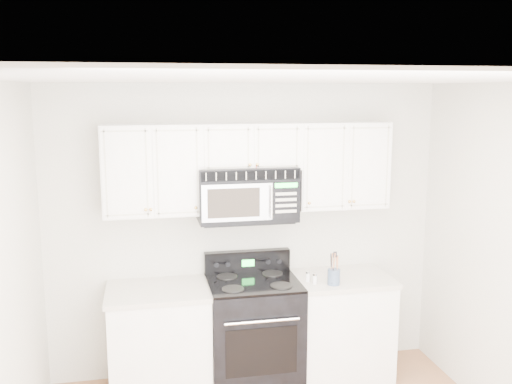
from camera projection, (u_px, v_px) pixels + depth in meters
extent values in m
cube|color=silver|center=(302.00, 79.00, 3.20)|extent=(3.50, 3.50, 0.01)
cube|color=silver|center=(246.00, 231.00, 5.11)|extent=(3.50, 0.01, 2.60)
cube|color=white|center=(160.00, 343.00, 4.80)|extent=(0.82, 0.63, 0.88)
cube|color=beige|center=(158.00, 291.00, 4.72)|extent=(0.86, 0.65, 0.04)
cube|color=black|center=(161.00, 383.00, 4.91)|extent=(0.82, 0.55, 0.10)
cube|color=white|center=(340.00, 328.00, 5.12)|extent=(0.82, 0.63, 0.88)
cube|color=beige|center=(342.00, 279.00, 5.04)|extent=(0.86, 0.65, 0.04)
cube|color=black|center=(338.00, 366.00, 5.22)|extent=(0.82, 0.55, 0.10)
cube|color=black|center=(254.00, 334.00, 4.94)|extent=(0.77, 0.66, 0.92)
cube|color=black|center=(262.00, 352.00, 4.62)|extent=(0.59, 0.01, 0.41)
cylinder|color=white|center=(262.00, 322.00, 4.55)|extent=(0.61, 0.02, 0.02)
cube|color=black|center=(254.00, 282.00, 4.86)|extent=(0.77, 0.66, 0.02)
cube|color=black|center=(247.00, 262.00, 5.12)|extent=(0.77, 0.08, 0.20)
cube|color=#28DE42|center=(248.00, 263.00, 5.08)|extent=(0.11, 0.00, 0.06)
cube|color=white|center=(152.00, 170.00, 4.69)|extent=(0.80, 0.33, 0.75)
cube|color=white|center=(341.00, 165.00, 5.01)|extent=(0.80, 0.33, 0.75)
cube|color=white|center=(249.00, 146.00, 4.82)|extent=(0.84, 0.33, 0.39)
sphere|color=#DEAA53|center=(151.00, 210.00, 4.56)|extent=(0.03, 0.03, 0.03)
sphere|color=#DEAA53|center=(196.00, 208.00, 4.63)|extent=(0.03, 0.03, 0.03)
sphere|color=#DEAA53|center=(309.00, 203.00, 4.82)|extent=(0.03, 0.03, 0.03)
sphere|color=#DEAA53|center=(350.00, 202.00, 4.89)|extent=(0.03, 0.03, 0.03)
sphere|color=#DEAA53|center=(250.00, 165.00, 4.66)|extent=(0.03, 0.03, 0.03)
sphere|color=#DEAA53|center=(257.00, 165.00, 4.67)|extent=(0.03, 0.03, 0.03)
cylinder|color=red|center=(256.00, 171.00, 4.68)|extent=(0.00, 0.00, 0.11)
sphere|color=#DEAA53|center=(256.00, 178.00, 4.69)|extent=(0.04, 0.04, 0.04)
cube|color=black|center=(246.00, 193.00, 4.84)|extent=(0.83, 0.42, 0.46)
cube|color=beige|center=(251.00, 175.00, 4.61)|extent=(0.81, 0.01, 0.08)
cube|color=#9A9AA1|center=(237.00, 203.00, 4.62)|extent=(0.58, 0.01, 0.31)
cube|color=black|center=(234.00, 203.00, 4.61)|extent=(0.43, 0.01, 0.24)
cube|color=black|center=(286.00, 201.00, 4.70)|extent=(0.23, 0.01, 0.31)
cube|color=#28DE42|center=(286.00, 185.00, 4.67)|extent=(0.19, 0.00, 0.04)
cylinder|color=white|center=(272.00, 202.00, 4.64)|extent=(0.02, 0.02, 0.26)
cylinder|color=#43587B|center=(334.00, 277.00, 4.81)|extent=(0.11, 0.11, 0.13)
cylinder|color=#B36C47|center=(337.00, 269.00, 4.81)|extent=(0.01, 0.01, 0.23)
cylinder|color=black|center=(331.00, 267.00, 4.82)|extent=(0.01, 0.01, 0.25)
cylinder|color=#B36C47|center=(333.00, 268.00, 4.77)|extent=(0.01, 0.01, 0.27)
cylinder|color=black|center=(337.00, 269.00, 4.81)|extent=(0.01, 0.01, 0.23)
cylinder|color=#B36C47|center=(331.00, 267.00, 4.82)|extent=(0.01, 0.01, 0.25)
cylinder|color=black|center=(333.00, 268.00, 4.77)|extent=(0.01, 0.01, 0.27)
cylinder|color=#B36C47|center=(337.00, 269.00, 4.81)|extent=(0.01, 0.01, 0.23)
cylinder|color=silver|center=(308.00, 277.00, 4.89)|extent=(0.04, 0.04, 0.07)
cylinder|color=white|center=(308.00, 272.00, 4.89)|extent=(0.04, 0.04, 0.01)
cylinder|color=silver|center=(315.00, 280.00, 4.83)|extent=(0.04, 0.04, 0.08)
cylinder|color=white|center=(315.00, 274.00, 4.83)|extent=(0.04, 0.04, 0.01)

